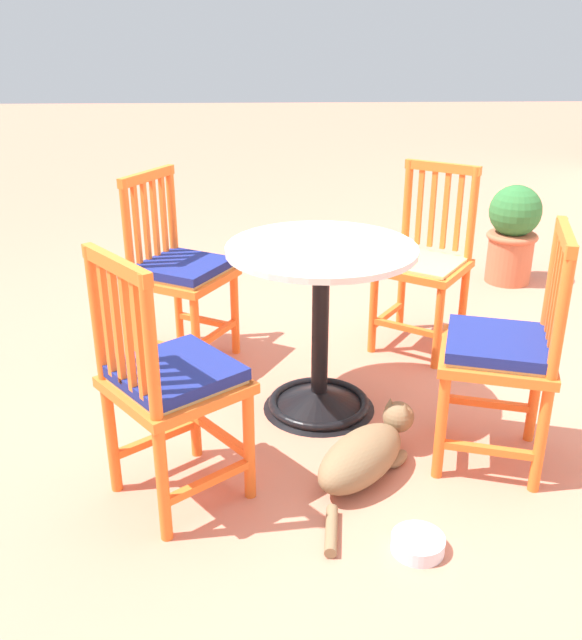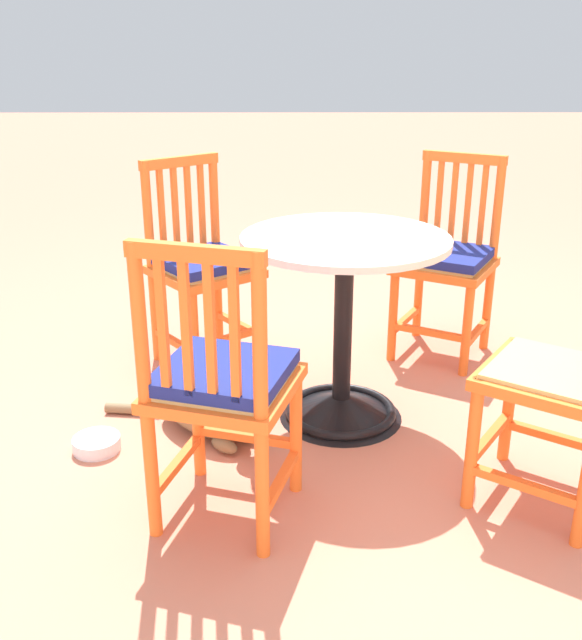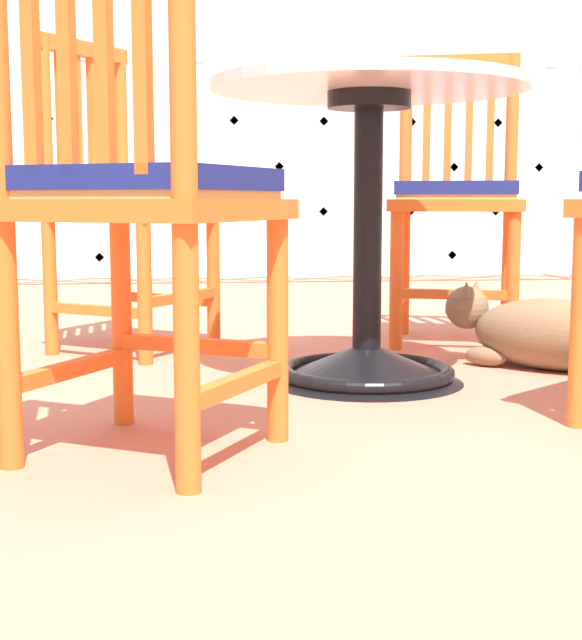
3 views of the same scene
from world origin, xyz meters
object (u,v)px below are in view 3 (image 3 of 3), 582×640
object	(u,v)px
orange_chair_near_fence	(141,201)
orange_chair_by_planter	(124,205)
tabby_cat	(540,333)
orange_chair_at_corner	(456,200)
cafe_table	(367,267)

from	to	relation	value
orange_chair_near_fence	orange_chair_by_planter	size ratio (longest dim) A/B	1.00
orange_chair_by_planter	tabby_cat	distance (m)	1.24
orange_chair_near_fence	tabby_cat	size ratio (longest dim) A/B	1.38
orange_chair_at_corner	tabby_cat	world-z (taller)	orange_chair_at_corner
orange_chair_near_fence	tabby_cat	bearing A→B (deg)	37.09
orange_chair_by_planter	tabby_cat	xyz separation A→B (m)	(1.12, -0.42, -0.34)
orange_chair_near_fence	orange_chair_by_planter	bearing A→B (deg)	95.31
cafe_table	orange_chair_by_planter	xyz separation A→B (m)	(-0.62, 0.56, 0.15)
orange_chair_near_fence	orange_chair_by_planter	world-z (taller)	same
cafe_table	orange_chair_by_planter	world-z (taller)	orange_chair_by_planter
orange_chair_near_fence	orange_chair_at_corner	distance (m)	1.55
orange_chair_near_fence	orange_chair_by_planter	distance (m)	1.19
orange_chair_near_fence	tabby_cat	distance (m)	1.31
tabby_cat	orange_chair_at_corner	bearing A→B (deg)	101.04
orange_chair_by_planter	cafe_table	bearing A→B (deg)	-42.05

